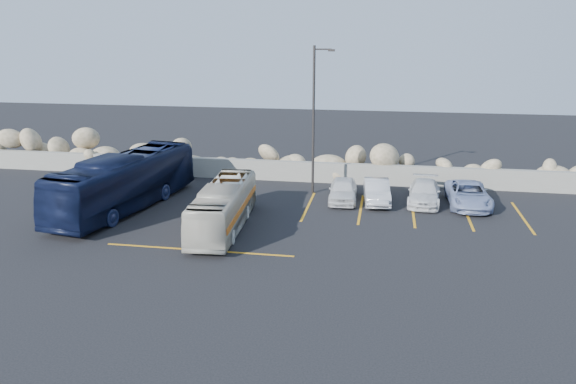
% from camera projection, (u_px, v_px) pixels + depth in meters
% --- Properties ---
extents(ground, '(90.00, 90.00, 0.00)m').
position_uv_depth(ground, '(221.00, 253.00, 22.73)').
color(ground, black).
rests_on(ground, ground).
extents(seawall, '(60.00, 0.40, 1.20)m').
position_uv_depth(seawall, '(277.00, 170.00, 33.94)').
color(seawall, gray).
rests_on(seawall, ground).
extents(riprap_pile, '(54.00, 2.80, 2.60)m').
position_uv_depth(riprap_pile, '(281.00, 155.00, 34.88)').
color(riprap_pile, '#90815E').
rests_on(riprap_pile, ground).
extents(parking_lines, '(18.16, 9.36, 0.01)m').
position_uv_depth(parking_lines, '(346.00, 217.00, 27.23)').
color(parking_lines, orange).
rests_on(parking_lines, ground).
extents(lamppost, '(1.14, 0.18, 8.00)m').
position_uv_depth(lamppost, '(315.00, 116.00, 30.13)').
color(lamppost, '#302C2B').
rests_on(lamppost, ground).
extents(vintage_bus, '(2.22, 7.57, 2.08)m').
position_uv_depth(vintage_bus, '(224.00, 206.00, 25.40)').
color(vintage_bus, beige).
rests_on(vintage_bus, ground).
extents(tour_coach, '(3.94, 10.30, 2.80)m').
position_uv_depth(tour_coach, '(125.00, 182.00, 28.22)').
color(tour_coach, '#0F1632').
rests_on(tour_coach, ground).
extents(car_a, '(1.59, 3.64, 1.22)m').
position_uv_depth(car_a, '(343.00, 190.00, 29.67)').
color(car_a, silver).
rests_on(car_a, ground).
extents(car_b, '(1.60, 3.76, 1.21)m').
position_uv_depth(car_b, '(377.00, 191.00, 29.48)').
color(car_b, silver).
rests_on(car_b, ground).
extents(car_c, '(1.92, 4.06, 1.14)m').
position_uv_depth(car_c, '(424.00, 192.00, 29.35)').
color(car_c, silver).
rests_on(car_c, ground).
extents(car_d, '(2.09, 4.40, 1.21)m').
position_uv_depth(car_d, '(468.00, 195.00, 28.85)').
color(car_d, '#8797C0').
rests_on(car_d, ground).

